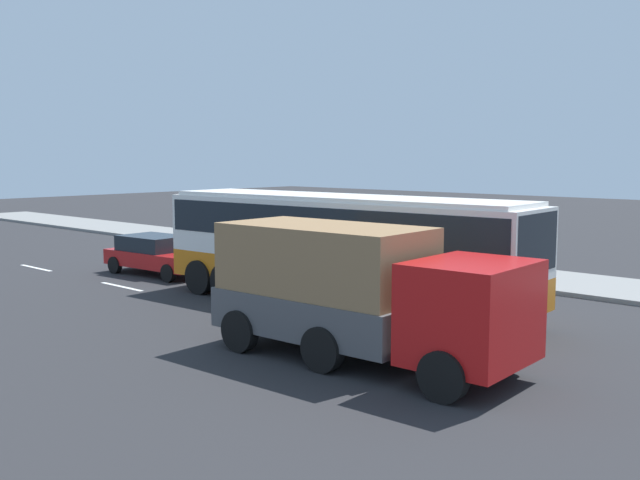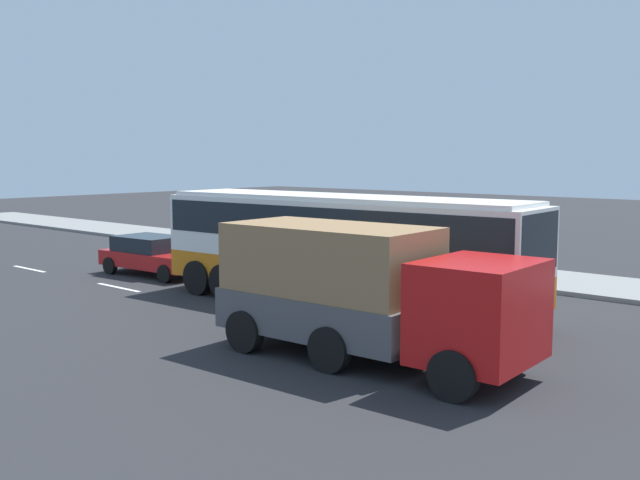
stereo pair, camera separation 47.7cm
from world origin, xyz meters
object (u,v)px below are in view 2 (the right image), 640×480
object	(u,v)px
car_red_compact	(154,254)
pedestrian_near_curb	(463,248)
cargo_truck	(365,289)
pedestrian_at_crossing	(425,244)
coach_bus	(339,238)

from	to	relation	value
car_red_compact	pedestrian_near_curb	bearing A→B (deg)	31.38
cargo_truck	pedestrian_at_crossing	bearing A→B (deg)	114.34
cargo_truck	coach_bus	bearing A→B (deg)	132.87
pedestrian_near_curb	cargo_truck	bearing A→B (deg)	-51.14
cargo_truck	pedestrian_near_curb	size ratio (longest dim) A/B	4.11
cargo_truck	car_red_compact	size ratio (longest dim) A/B	1.59
coach_bus	pedestrian_near_curb	world-z (taller)	coach_bus
coach_bus	car_red_compact	bearing A→B (deg)	177.02
coach_bus	cargo_truck	bearing A→B (deg)	-47.81
pedestrian_at_crossing	cargo_truck	bearing A→B (deg)	-169.04
pedestrian_at_crossing	car_red_compact	bearing A→B (deg)	117.78
cargo_truck	pedestrian_at_crossing	xyz separation A→B (m)	(-5.42, 10.84, -0.46)
coach_bus	car_red_compact	world-z (taller)	coach_bus
car_red_compact	pedestrian_at_crossing	distance (m)	10.18
coach_bus	car_red_compact	xyz separation A→B (m)	(-8.95, 0.01, -1.28)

